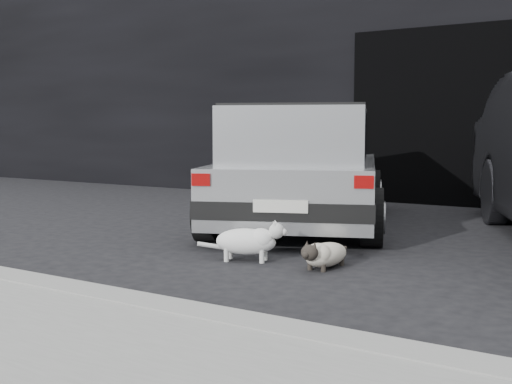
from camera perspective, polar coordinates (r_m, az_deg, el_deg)
The scene contains 6 objects.
ground at distance 6.32m, azimuth 2.53°, elevation -4.64°, with size 80.00×80.00×0.00m, color black.
garage_opening at distance 9.62m, azimuth 19.85°, elevation 6.36°, with size 4.00×0.10×2.60m, color black.
curb at distance 3.65m, azimuth -4.15°, elevation -11.42°, with size 18.00×0.25×0.12m, color gray.
silver_hatchback at distance 7.45m, azimuth 4.10°, elevation 2.76°, with size 2.95×4.09×1.38m.
cat_siamese at distance 5.23m, azimuth 6.00°, elevation -5.55°, with size 0.29×0.75×0.26m.
cat_white at distance 5.49m, azimuth -0.55°, elevation -4.34°, with size 0.73×0.43×0.36m.
Camera 1 is at (3.07, -5.41, 1.13)m, focal length 45.00 mm.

